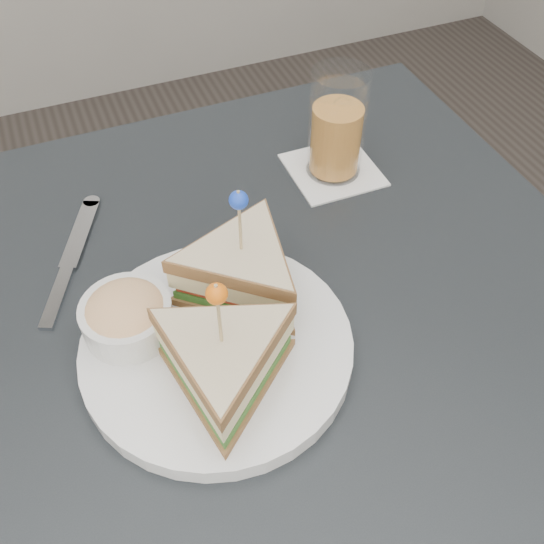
{
  "coord_description": "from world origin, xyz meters",
  "views": [
    {
      "loc": [
        -0.15,
        -0.37,
        1.26
      ],
      "look_at": [
        0.01,
        0.01,
        0.8
      ],
      "focal_mm": 40.0,
      "sensor_mm": 36.0,
      "label": 1
    }
  ],
  "objects": [
    {
      "name": "cutlery_knife",
      "position": [
        -0.18,
        0.15,
        0.75
      ],
      "size": [
        0.1,
        0.2,
        0.01
      ],
      "rotation": [
        0.0,
        0.0,
        -0.43
      ],
      "color": "#B6BAC2",
      "rests_on": "table"
    },
    {
      "name": "ground_plane",
      "position": [
        0.0,
        0.0,
        0.0
      ],
      "size": [
        3.5,
        3.5,
        0.0
      ],
      "primitive_type": "plane",
      "color": "#3F3833"
    },
    {
      "name": "plate_meal",
      "position": [
        -0.06,
        -0.03,
        0.79
      ],
      "size": [
        0.32,
        0.32,
        0.16
      ],
      "rotation": [
        0.0,
        0.0,
        0.18
      ],
      "color": "white",
      "rests_on": "table"
    },
    {
      "name": "table",
      "position": [
        0.0,
        0.0,
        0.67
      ],
      "size": [
        0.8,
        0.8,
        0.75
      ],
      "color": "black",
      "rests_on": "ground"
    },
    {
      "name": "drink_set",
      "position": [
        0.17,
        0.19,
        0.81
      ],
      "size": [
        0.11,
        0.11,
        0.14
      ],
      "rotation": [
        0.0,
        0.0,
        -0.01
      ],
      "color": "white",
      "rests_on": "table"
    }
  ]
}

